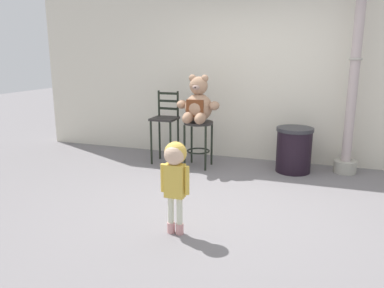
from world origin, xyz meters
name	(u,v)px	position (x,y,z in m)	size (l,w,h in m)	color
ground_plane	(221,203)	(0.00, 0.00, 0.00)	(24.00, 24.00, 0.00)	slate
building_wall	(258,39)	(0.00, 2.16, 1.93)	(7.76, 0.30, 3.85)	beige
bar_stool_with_teddy	(198,134)	(-0.70, 1.30, 0.52)	(0.44, 0.44, 0.71)	#272524
teddy_bear	(198,105)	(-0.70, 1.27, 0.96)	(0.65, 0.58, 0.69)	#A47D61
child_walking	(175,168)	(-0.23, -0.88, 0.66)	(0.29, 0.23, 0.91)	#D39493
trash_bin	(294,150)	(0.70, 1.51, 0.33)	(0.53, 0.53, 0.66)	black
lamppost	(352,97)	(1.42, 1.70, 1.11)	(0.32, 0.32, 2.81)	#A7A497
bar_chair_empty	(165,123)	(-1.27, 1.38, 0.64)	(0.38, 0.38, 1.13)	#272524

